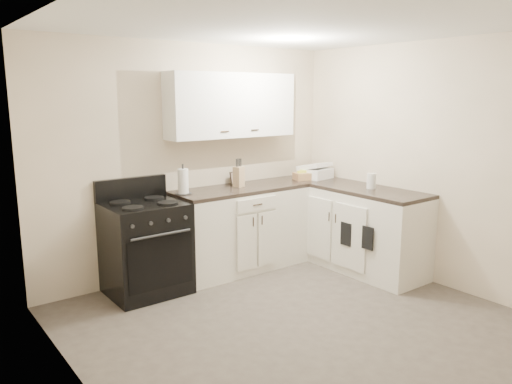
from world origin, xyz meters
TOP-DOWN VIEW (x-y plane):
  - floor at (0.00, 0.00)m, footprint 3.60×3.60m
  - ceiling at (0.00, 0.00)m, footprint 3.60×3.60m
  - wall_back at (0.00, 1.80)m, footprint 3.60×0.00m
  - wall_right at (1.80, 0.00)m, footprint 0.00×3.60m
  - wall_left at (-1.80, 0.00)m, footprint 0.00×3.60m
  - base_cabinets_back at (0.43, 1.50)m, footprint 1.55×0.60m
  - base_cabinets_right at (1.50, 0.85)m, footprint 0.60×1.90m
  - countertop_back at (0.43, 1.50)m, footprint 1.55×0.60m
  - countertop_right at (1.50, 0.85)m, footprint 0.60×1.90m
  - upper_cabinets at (0.43, 1.65)m, footprint 1.55×0.30m
  - stove at (-0.74, 1.48)m, footprint 0.75×0.64m
  - knife_block at (0.43, 1.54)m, footprint 0.13×0.12m
  - paper_towel at (-0.26, 1.55)m, footprint 0.13×0.13m
  - picture_frame at (0.50, 1.73)m, footprint 0.12×0.05m
  - wicker_basket at (1.35, 1.45)m, footprint 0.30×0.24m
  - countertop_grill at (1.53, 1.45)m, footprint 0.38×0.37m
  - glass_jar at (1.54, 0.58)m, footprint 0.13×0.13m
  - oven_mitt_near at (1.18, 0.29)m, footprint 0.02×0.14m
  - oven_mitt_far at (1.18, 0.59)m, footprint 0.02×0.15m

SIDE VIEW (x-z plane):
  - floor at x=0.00m, z-range 0.00..0.00m
  - base_cabinets_back at x=0.43m, z-range 0.00..0.90m
  - base_cabinets_right at x=1.50m, z-range 0.00..0.90m
  - stove at x=-0.74m, z-range 0.00..0.92m
  - oven_mitt_far at x=1.18m, z-range 0.35..0.60m
  - oven_mitt_near at x=1.18m, z-range 0.38..0.62m
  - countertop_back at x=0.43m, z-range 0.90..0.94m
  - countertop_right at x=1.50m, z-range 0.90..0.94m
  - wicker_basket at x=1.35m, z-range 0.94..1.03m
  - countertop_grill at x=1.53m, z-range 0.94..1.06m
  - picture_frame at x=0.50m, z-range 0.94..1.08m
  - glass_jar at x=1.54m, z-range 0.94..1.11m
  - knife_block at x=0.43m, z-range 0.94..1.17m
  - paper_towel at x=-0.26m, z-range 0.94..1.20m
  - wall_back at x=0.00m, z-range -0.55..3.05m
  - wall_right at x=1.80m, z-range -0.55..3.05m
  - wall_left at x=-1.80m, z-range -0.55..3.05m
  - upper_cabinets at x=0.43m, z-range 1.49..2.19m
  - ceiling at x=0.00m, z-range 2.50..2.50m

